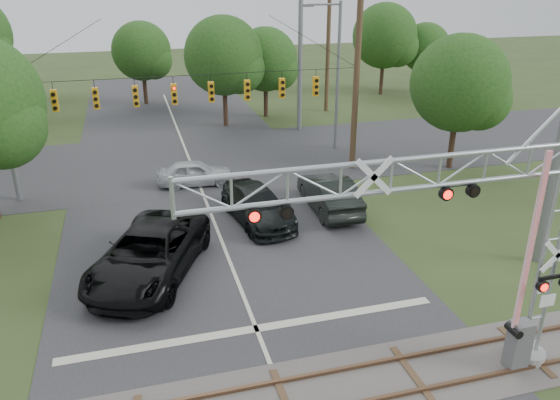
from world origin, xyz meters
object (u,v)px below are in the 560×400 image
object	(u,v)px
car_dark	(257,205)
streetlight	(335,69)
crossing_gantry	(456,233)
pickup_black	(149,253)
traffic_signal_span	(208,84)
sedan_silver	(195,173)

from	to	relation	value
car_dark	streetlight	world-z (taller)	streetlight
crossing_gantry	car_dark	distance (m)	13.28
crossing_gantry	streetlight	xyz separation A→B (m)	(5.23, 22.52, 0.46)
crossing_gantry	streetlight	distance (m)	23.13
pickup_black	car_dark	xyz separation A→B (m)	(5.29, 3.89, -0.17)
traffic_signal_span	sedan_silver	world-z (taller)	traffic_signal_span
car_dark	crossing_gantry	bearing A→B (deg)	-87.44
traffic_signal_span	car_dark	world-z (taller)	traffic_signal_span
pickup_black	sedan_silver	xyz separation A→B (m)	(3.03, 9.60, -0.27)
crossing_gantry	car_dark	bearing A→B (deg)	101.38
traffic_signal_span	sedan_silver	bearing A→B (deg)	-165.50
car_dark	pickup_black	bearing A→B (deg)	-152.47
pickup_black	streetlight	xyz separation A→B (m)	(13.02, 14.03, 4.36)
crossing_gantry	traffic_signal_span	bearing A→B (deg)	101.40
pickup_black	sedan_silver	distance (m)	10.07
crossing_gantry	sedan_silver	xyz separation A→B (m)	(-4.75, 18.10, -4.17)
pickup_black	car_dark	bearing A→B (deg)	61.00
traffic_signal_span	car_dark	distance (m)	7.77
traffic_signal_span	sedan_silver	size ratio (longest dim) A/B	4.59
crossing_gantry	pickup_black	size ratio (longest dim) A/B	1.56
crossing_gantry	pickup_black	distance (m)	12.17
traffic_signal_span	pickup_black	bearing A→B (deg)	-112.45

